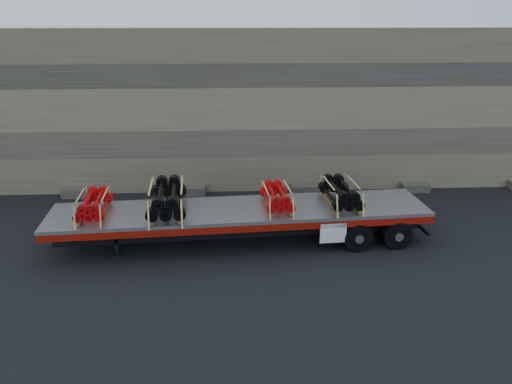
% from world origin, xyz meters
% --- Properties ---
extents(ground, '(120.00, 120.00, 0.00)m').
position_xyz_m(ground, '(0.00, 0.00, 0.00)').
color(ground, black).
rests_on(ground, ground).
extents(rock_wall, '(44.00, 3.00, 7.00)m').
position_xyz_m(rock_wall, '(0.00, 6.50, 3.50)').
color(rock_wall, '#7A6B54').
rests_on(rock_wall, ground).
extents(trailer, '(12.99, 3.39, 1.28)m').
position_xyz_m(trailer, '(-0.93, -0.26, 0.64)').
color(trailer, '#B0B2B8').
rests_on(trailer, ground).
extents(bundle_front, '(1.09, 1.98, 0.68)m').
position_xyz_m(bundle_front, '(-5.77, -0.61, 1.62)').
color(bundle_front, red).
rests_on(bundle_front, trailer).
extents(bundle_midfront, '(1.42, 2.57, 0.88)m').
position_xyz_m(bundle_midfront, '(-3.38, -0.44, 1.72)').
color(bundle_midfront, black).
rests_on(bundle_midfront, trailer).
extents(bundle_midrear, '(1.08, 1.95, 0.67)m').
position_xyz_m(bundle_midrear, '(0.32, -0.17, 1.62)').
color(bundle_midrear, red).
rests_on(bundle_midrear, trailer).
extents(bundle_rear, '(1.22, 2.21, 0.76)m').
position_xyz_m(bundle_rear, '(2.56, -0.01, 1.66)').
color(bundle_rear, black).
rests_on(bundle_rear, trailer).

